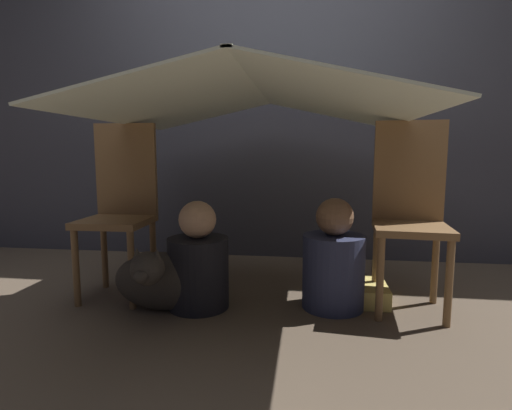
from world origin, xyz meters
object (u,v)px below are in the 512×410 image
object	(u,v)px
person_front	(198,264)
person_second	(334,263)
dog	(161,280)
chair_right	(410,209)
chair_left	(121,204)

from	to	relation	value
person_front	person_second	bearing A→B (deg)	7.09
dog	chair_right	bearing A→B (deg)	11.34
chair_left	person_second	bearing A→B (deg)	-4.18
chair_left	person_second	world-z (taller)	chair_left
chair_left	dog	world-z (taller)	chair_left
chair_right	dog	world-z (taller)	chair_right
chair_right	person_front	distance (m)	1.14
chair_right	person_second	bearing A→B (deg)	-164.54
chair_left	dog	bearing A→B (deg)	-38.63
chair_left	person_second	xyz separation A→B (m)	(1.20, -0.07, -0.29)
chair_right	person_second	distance (m)	0.49
person_front	person_second	world-z (taller)	person_second
chair_right	dog	bearing A→B (deg)	-163.28
chair_left	person_front	xyz separation A→B (m)	(0.50, -0.16, -0.29)
person_front	dog	bearing A→B (deg)	-150.17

